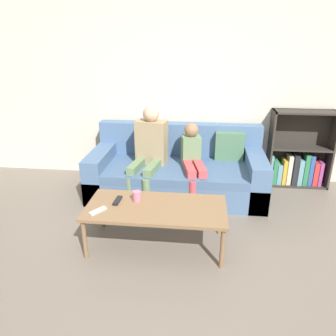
{
  "coord_description": "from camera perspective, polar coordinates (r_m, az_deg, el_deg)",
  "views": [
    {
      "loc": [
        0.23,
        -2.01,
        1.87
      ],
      "look_at": [
        -0.13,
        1.2,
        0.57
      ],
      "focal_mm": 35.0,
      "sensor_mm": 36.0,
      "label": 1
    }
  ],
  "objects": [
    {
      "name": "tv_remote_1",
      "position": [
        3.16,
        -8.79,
        -5.62
      ],
      "size": [
        0.06,
        0.17,
        0.02
      ],
      "rotation": [
        0.0,
        0.0,
        -0.05
      ],
      "color": "black",
      "rests_on": "coffee_table"
    },
    {
      "name": "wall_back",
      "position": [
        4.45,
        3.48,
        14.49
      ],
      "size": [
        12.0,
        0.06,
        2.6
      ],
      "color": "beige",
      "rests_on": "ground_plane"
    },
    {
      "name": "ground_plane",
      "position": [
        2.76,
        -0.09,
        -20.81
      ],
      "size": [
        22.0,
        22.0,
        0.0
      ],
      "primitive_type": "plane",
      "color": "#70665B"
    },
    {
      "name": "person_adult",
      "position": [
        3.99,
        -3.27,
        3.71
      ],
      "size": [
        0.44,
        0.71,
        1.11
      ],
      "rotation": [
        0.0,
        0.0,
        -0.17
      ],
      "color": "#66845B",
      "rests_on": "ground_plane"
    },
    {
      "name": "cup_near",
      "position": [
        3.13,
        -5.45,
        -4.9
      ],
      "size": [
        0.08,
        0.08,
        0.1
      ],
      "color": "pink",
      "rests_on": "coffee_table"
    },
    {
      "name": "coffee_table",
      "position": [
        3.06,
        -2.1,
        -7.29
      ],
      "size": [
        1.3,
        0.62,
        0.41
      ],
      "color": "brown",
      "rests_on": "ground_plane"
    },
    {
      "name": "bookshelf",
      "position": [
        4.68,
        21.55,
        1.61
      ],
      "size": [
        0.79,
        0.28,
        1.01
      ],
      "color": "#332D28",
      "rests_on": "ground_plane"
    },
    {
      "name": "couch",
      "position": [
        4.17,
        1.72,
        -0.77
      ],
      "size": [
        2.14,
        0.98,
        0.82
      ],
      "color": "#4C6B93",
      "rests_on": "ground_plane"
    },
    {
      "name": "person_child",
      "position": [
        3.93,
        4.35,
        1.56
      ],
      "size": [
        0.35,
        0.69,
        0.91
      ],
      "rotation": [
        0.0,
        0.0,
        0.21
      ],
      "color": "#C6474C",
      "rests_on": "ground_plane"
    },
    {
      "name": "tv_remote_0",
      "position": [
        3.01,
        -12.14,
        -7.32
      ],
      "size": [
        0.14,
        0.17,
        0.02
      ],
      "rotation": [
        0.0,
        0.0,
        -0.6
      ],
      "color": "#B7B7BC",
      "rests_on": "coffee_table"
    }
  ]
}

